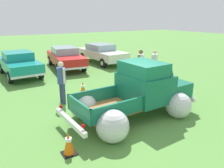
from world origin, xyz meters
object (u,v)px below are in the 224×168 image
object	(u,v)px
show_car_1	(19,63)
spectator_0	(154,62)
show_car_2	(65,57)
vintage_pickup_truck	(139,95)
show_car_3	(102,53)
lane_cone_0	(69,143)
lane_cone_1	(83,89)
spectator_1	(140,63)
spectator_2	(62,80)

from	to	relation	value
show_car_1	spectator_0	world-z (taller)	spectator_0
show_car_2	vintage_pickup_truck	bearing A→B (deg)	3.87
show_car_3	spectator_0	bearing A→B (deg)	1.15
lane_cone_0	lane_cone_1	world-z (taller)	same
show_car_1	lane_cone_0	distance (m)	9.03
vintage_pickup_truck	show_car_2	bearing A→B (deg)	84.67
show_car_1	spectator_0	bearing A→B (deg)	51.74
spectator_1	lane_cone_0	bearing A→B (deg)	-73.91
vintage_pickup_truck	lane_cone_1	distance (m)	3.09
show_car_3	spectator_1	world-z (taller)	spectator_1
spectator_1	lane_cone_0	size ratio (longest dim) A/B	2.74
spectator_0	spectator_2	distance (m)	5.82
show_car_2	lane_cone_1	distance (m)	5.83
spectator_2	lane_cone_1	xyz separation A→B (m)	(1.10, 0.47, -0.68)
spectator_1	spectator_2	world-z (taller)	spectator_2
show_car_1	lane_cone_1	xyz separation A→B (m)	(1.81, -5.08, -0.47)
show_car_2	spectator_1	distance (m)	5.71
show_car_1	show_car_2	world-z (taller)	same
lane_cone_0	lane_cone_1	xyz separation A→B (m)	(2.15, 3.93, 0.00)
show_car_1	spectator_2	xyz separation A→B (m)	(0.71, -5.56, 0.21)
lane_cone_1	spectator_0	bearing A→B (deg)	6.34
show_car_3	lane_cone_0	distance (m)	11.75
show_car_2	lane_cone_1	bearing A→B (deg)	-5.91
vintage_pickup_truck	spectator_0	bearing A→B (deg)	39.76
vintage_pickup_truck	lane_cone_0	bearing A→B (deg)	-164.43
show_car_3	lane_cone_0	bearing A→B (deg)	-36.16
spectator_2	lane_cone_0	distance (m)	3.67
spectator_0	lane_cone_1	xyz separation A→B (m)	(-4.64, -0.52, -0.61)
show_car_1	spectator_2	distance (m)	5.61
show_car_3	lane_cone_0	xyz separation A→B (m)	(-6.36, -9.87, -0.47)
show_car_2	spectator_1	world-z (taller)	spectator_1
vintage_pickup_truck	spectator_0	size ratio (longest dim) A/B	2.89
show_car_3	vintage_pickup_truck	bearing A→B (deg)	-24.08
lane_cone_0	show_car_2	bearing A→B (deg)	70.45
show_car_3	lane_cone_0	size ratio (longest dim) A/B	7.54
show_car_2	lane_cone_0	distance (m)	10.20
show_car_1	vintage_pickup_truck	bearing A→B (deg)	15.41
vintage_pickup_truck	lane_cone_0	xyz separation A→B (m)	(-3.00, -0.99, -0.45)
show_car_3	spectator_2	world-z (taller)	spectator_2
vintage_pickup_truck	lane_cone_1	world-z (taller)	vintage_pickup_truck
vintage_pickup_truck	show_car_1	xyz separation A→B (m)	(-2.66, 8.02, 0.02)
spectator_1	lane_cone_1	size ratio (longest dim) A/B	2.74
show_car_1	spectator_0	size ratio (longest dim) A/B	2.65
spectator_1	show_car_3	bearing A→B (deg)	152.46
spectator_0	lane_cone_1	distance (m)	4.70
show_car_2	spectator_0	world-z (taller)	spectator_0
vintage_pickup_truck	lane_cone_0	distance (m)	3.19
show_car_1	show_car_3	distance (m)	6.08
spectator_1	show_car_1	bearing A→B (deg)	-151.66
spectator_2	lane_cone_1	world-z (taller)	spectator_2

